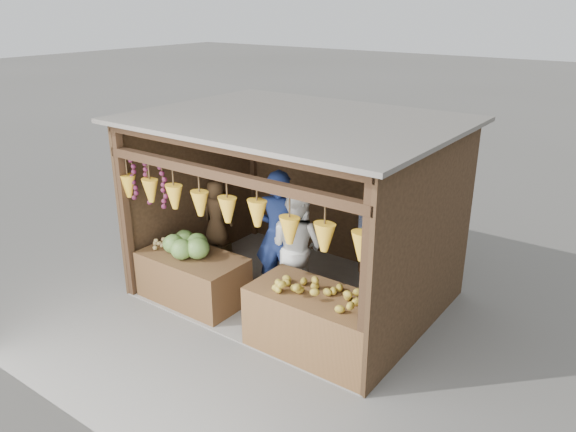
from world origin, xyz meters
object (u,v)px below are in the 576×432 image
object	(u,v)px
man_standing	(279,236)
woman_standing	(297,247)
counter_right	(318,324)
counter_left	(193,278)
vendor_seated	(217,213)

from	to	relation	value
man_standing	woman_standing	size ratio (longest dim) A/B	1.11
counter_right	man_standing	world-z (taller)	man_standing
counter_left	counter_right	xyz separation A→B (m)	(2.20, -0.05, 0.05)
counter_right	man_standing	distance (m)	1.63
counter_right	woman_standing	xyz separation A→B (m)	(-0.94, 0.88, 0.47)
vendor_seated	woman_standing	bearing A→B (deg)	165.39
woman_standing	counter_left	bearing A→B (deg)	38.36
counter_left	man_standing	distance (m)	1.40
woman_standing	man_standing	bearing A→B (deg)	8.06
counter_left	man_standing	size ratio (longest dim) A/B	0.79
counter_left	woman_standing	distance (m)	1.60
counter_left	counter_right	distance (m)	2.20
counter_left	counter_right	size ratio (longest dim) A/B	0.89
counter_left	vendor_seated	world-z (taller)	vendor_seated
counter_right	vendor_seated	distance (m)	3.12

